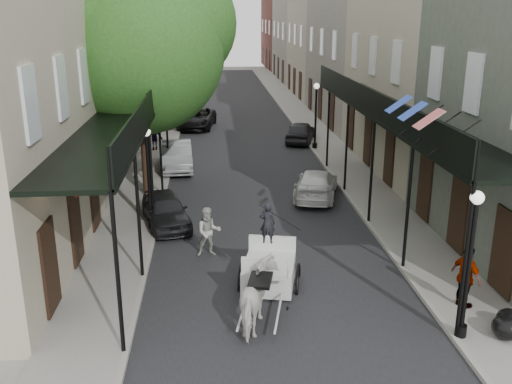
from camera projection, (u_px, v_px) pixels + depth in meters
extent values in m
plane|color=gray|center=(283.00, 306.00, 15.52)|extent=(140.00, 140.00, 0.00)
cube|color=black|center=(242.00, 144.00, 34.52)|extent=(8.00, 90.00, 0.01)
cube|color=gray|center=(159.00, 144.00, 34.12)|extent=(2.20, 90.00, 0.12)
cube|color=gray|center=(323.00, 141.00, 34.88)|extent=(2.20, 90.00, 0.12)
cube|color=#A89F86|center=(117.00, 46.00, 41.77)|extent=(5.00, 80.00, 10.50)
cube|color=gray|center=(347.00, 44.00, 43.08)|extent=(5.00, 80.00, 10.50)
cube|color=black|center=(123.00, 118.00, 20.58)|extent=(2.20, 18.00, 0.12)
cube|color=black|center=(152.00, 103.00, 20.51)|extent=(0.06, 18.00, 1.00)
cylinder|color=black|center=(117.00, 273.00, 12.68)|extent=(0.10, 0.10, 4.00)
cylinder|color=black|center=(151.00, 175.00, 20.27)|extent=(0.10, 0.10, 4.00)
cylinder|color=black|center=(167.00, 130.00, 27.87)|extent=(0.10, 0.10, 4.00)
cube|color=black|center=(394.00, 114.00, 21.34)|extent=(2.20, 18.00, 0.12)
cube|color=black|center=(367.00, 101.00, 21.11)|extent=(0.06, 18.00, 1.00)
cylinder|color=black|center=(465.00, 261.00, 13.28)|extent=(0.10, 0.10, 4.00)
cylinder|color=black|center=(372.00, 170.00, 20.88)|extent=(0.10, 0.10, 4.00)
cylinder|color=black|center=(328.00, 127.00, 28.48)|extent=(0.10, 0.10, 4.00)
cylinder|color=#382619|center=(145.00, 130.00, 23.79)|extent=(0.44, 0.44, 5.60)
sphere|color=#25511A|center=(140.00, 50.00, 22.79)|extent=(6.80, 6.80, 6.80)
sphere|color=#25511A|center=(174.00, 23.00, 23.16)|extent=(5.10, 5.10, 5.10)
cylinder|color=#382619|center=(168.00, 92.00, 37.17)|extent=(0.44, 0.44, 5.04)
sphere|color=#25511A|center=(166.00, 45.00, 36.28)|extent=(6.00, 6.00, 6.00)
sphere|color=#25511A|center=(184.00, 30.00, 36.66)|extent=(4.50, 4.50, 4.50)
cylinder|color=black|center=(461.00, 330.00, 13.85)|extent=(0.28, 0.28, 0.30)
cylinder|color=black|center=(468.00, 272.00, 13.38)|extent=(0.12, 0.12, 3.40)
sphere|color=white|center=(477.00, 198.00, 12.82)|extent=(0.32, 0.32, 0.32)
cylinder|color=black|center=(152.00, 223.00, 20.83)|extent=(0.28, 0.28, 0.30)
cylinder|color=black|center=(149.00, 183.00, 20.36)|extent=(0.12, 0.12, 3.40)
sphere|color=white|center=(146.00, 132.00, 19.80)|extent=(0.32, 0.32, 0.32)
cylinder|color=black|center=(315.00, 146.00, 32.85)|extent=(0.28, 0.28, 0.30)
cylinder|color=black|center=(316.00, 119.00, 32.38)|extent=(0.12, 0.12, 3.40)
sphere|color=white|center=(317.00, 86.00, 31.82)|extent=(0.32, 0.32, 0.32)
imported|color=silver|center=(260.00, 297.00, 14.27)|extent=(1.29, 2.12, 1.67)
torus|color=black|center=(244.00, 256.00, 17.20)|extent=(0.36, 1.29, 1.30)
torus|color=black|center=(299.00, 259.00, 17.00)|extent=(0.36, 1.29, 1.30)
torus|color=black|center=(244.00, 287.00, 15.93)|extent=(0.21, 0.68, 0.68)
torus|color=black|center=(289.00, 289.00, 15.78)|extent=(0.21, 0.68, 0.68)
cube|color=silver|center=(271.00, 246.00, 16.78)|extent=(1.76, 2.07, 0.71)
cube|color=silver|center=(267.00, 245.00, 15.62)|extent=(1.30, 0.79, 0.12)
cube|color=silver|center=(266.00, 238.00, 15.29)|extent=(1.21, 0.35, 0.51)
imported|color=black|center=(267.00, 223.00, 15.43)|extent=(0.46, 0.35, 1.14)
imported|color=#A7A89F|center=(209.00, 232.00, 18.51)|extent=(0.89, 0.73, 1.66)
imported|color=gray|center=(154.00, 136.00, 32.31)|extent=(1.12, 0.85, 1.54)
imported|color=gray|center=(466.00, 277.00, 15.02)|extent=(0.76, 1.11, 1.74)
imported|color=black|center=(166.00, 210.00, 21.19)|extent=(2.30, 3.87, 1.24)
imported|color=gray|center=(177.00, 156.00, 28.75)|extent=(1.76, 4.30, 1.39)
imported|color=black|center=(197.00, 118.00, 38.93)|extent=(2.86, 5.06, 1.33)
imported|color=silver|center=(316.00, 184.00, 24.43)|extent=(2.70, 4.42, 1.20)
imported|color=black|center=(301.00, 132.00, 34.74)|extent=(2.53, 4.04, 1.28)
ellipsoid|color=black|center=(507.00, 327.00, 13.70)|extent=(0.71, 0.71, 0.60)
ellipsoid|color=black|center=(509.00, 319.00, 14.16)|extent=(0.62, 0.62, 0.50)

